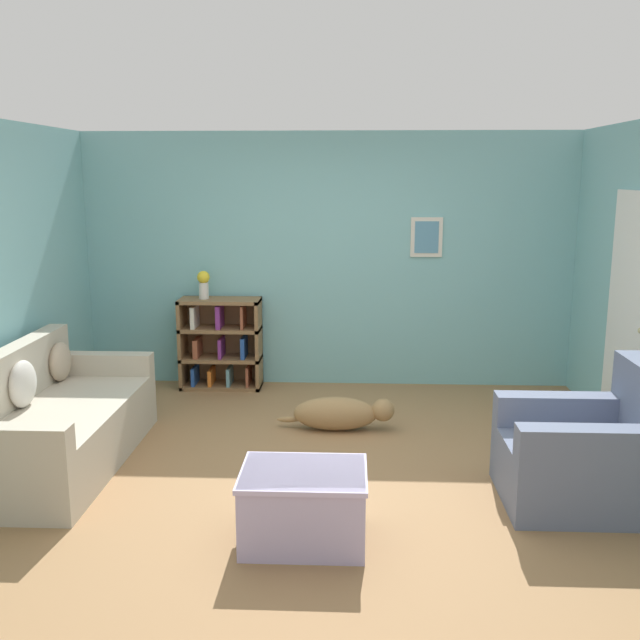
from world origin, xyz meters
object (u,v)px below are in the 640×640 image
Objects in this scene: bookshelf at (221,344)px; vase at (204,283)px; recliner_chair at (590,455)px; couch at (52,424)px; dog at (341,413)px; coffee_table at (304,504)px.

bookshelf is 3.26× the size of vase.
bookshelf is at bearing 139.09° from recliner_chair.
couch is 3.88m from recliner_chair.
bookshelf reaches higher than couch.
recliner_chair is at bearing -39.22° from vase.
couch is at bearing -113.64° from bookshelf.
vase is at bearing 69.86° from couch.
vase is (-1.41, 1.22, 0.94)m from dog.
vase is (-1.22, 3.14, 0.85)m from coffee_table.
vase is (-0.16, -0.02, 0.63)m from bookshelf.
couch is 2.25m from coffee_table.
coffee_table is at bearing -28.50° from couch.
vase is at bearing 111.34° from coffee_table.
coffee_table is 0.74× the size of dog.
coffee_table is (-1.87, -0.61, -0.10)m from recliner_chair.
couch is 2.33m from vase.
coffee_table is at bearing -162.10° from recliner_chair.
vase reaches higher than coffee_table.
vase is at bearing 139.27° from dog.
recliner_chair reaches higher than bookshelf.
dog is (-1.68, 1.31, -0.19)m from recliner_chair.
recliner_chair is (2.94, -2.55, -0.12)m from bookshelf.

